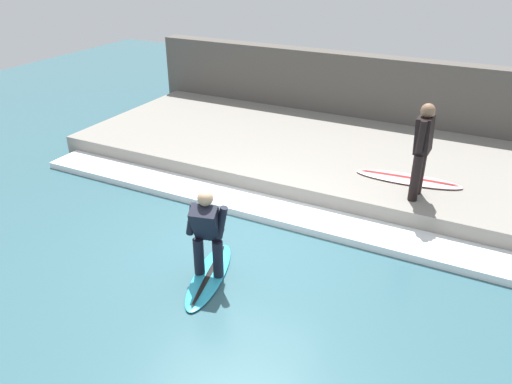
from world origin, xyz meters
name	(u,v)px	position (x,y,z in m)	size (l,w,h in m)	color
ground_plane	(236,248)	(0.00, 0.00, 0.00)	(28.00, 28.00, 0.00)	#335B66
concrete_ledge	(321,154)	(3.93, 0.00, 0.21)	(4.40, 10.94, 0.41)	gray
back_wall	(357,93)	(6.38, 0.00, 0.98)	(0.50, 11.48, 1.95)	#544F49
wave_foam_crest	(271,210)	(1.32, 0.00, 0.06)	(0.82, 10.39, 0.13)	white
surfboard_riding	(209,275)	(-0.87, -0.03, 0.03)	(1.76, 0.84, 0.07)	#2DADD1
surfer_riding	(207,230)	(-0.87, -0.03, 0.83)	(0.54, 0.64, 1.39)	black
surfer_waiting_near	(422,146)	(2.37, -2.33, 1.37)	(0.58, 0.28, 1.71)	black
surfboard_waiting_near	(408,179)	(2.98, -2.09, 0.44)	(0.66, 2.01, 0.07)	beige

